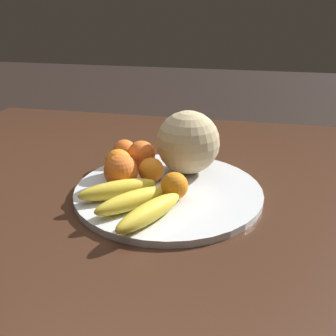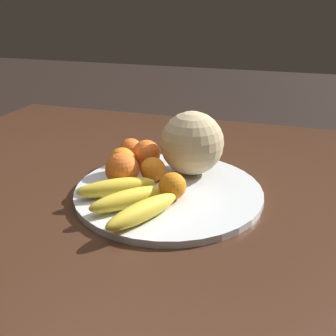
{
  "view_description": "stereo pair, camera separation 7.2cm",
  "coord_description": "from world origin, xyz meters",
  "px_view_note": "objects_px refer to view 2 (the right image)",
  "views": [
    {
      "loc": [
        -0.12,
        0.74,
        1.1
      ],
      "look_at": [
        0.03,
        0.0,
        0.77
      ],
      "focal_mm": 42.0,
      "sensor_mm": 36.0,
      "label": 1
    },
    {
      "loc": [
        -0.19,
        0.73,
        1.1
      ],
      "look_at": [
        0.03,
        0.0,
        0.77
      ],
      "focal_mm": 42.0,
      "sensor_mm": 36.0,
      "label": 2
    }
  ],
  "objects_px": {
    "orange_front_right": "(146,154)",
    "banana_bunch": "(130,199)",
    "fruit_bowl": "(168,192)",
    "orange_mid_center": "(172,186)",
    "kitchen_table": "(183,226)",
    "orange_top_small": "(122,161)",
    "melon": "(192,143)",
    "orange_front_left": "(122,169)",
    "orange_back_left": "(153,170)",
    "produce_tag": "(156,186)",
    "orange_back_right": "(131,150)"
  },
  "relations": [
    {
      "from": "fruit_bowl",
      "to": "produce_tag",
      "type": "distance_m",
      "value": 0.03
    },
    {
      "from": "produce_tag",
      "to": "fruit_bowl",
      "type": "bearing_deg",
      "value": 136.08
    },
    {
      "from": "banana_bunch",
      "to": "orange_front_right",
      "type": "xyz_separation_m",
      "value": [
        0.04,
        -0.2,
        0.01
      ]
    },
    {
      "from": "orange_back_left",
      "to": "produce_tag",
      "type": "bearing_deg",
      "value": 121.85
    },
    {
      "from": "kitchen_table",
      "to": "orange_top_small",
      "type": "relative_size",
      "value": 25.32
    },
    {
      "from": "banana_bunch",
      "to": "orange_back_right",
      "type": "xyz_separation_m",
      "value": [
        0.09,
        -0.23,
        0.01
      ]
    },
    {
      "from": "orange_front_left",
      "to": "orange_top_small",
      "type": "xyz_separation_m",
      "value": [
        0.03,
        -0.06,
        -0.01
      ]
    },
    {
      "from": "orange_front_left",
      "to": "orange_front_right",
      "type": "relative_size",
      "value": 1.1
    },
    {
      "from": "fruit_bowl",
      "to": "orange_mid_center",
      "type": "relative_size",
      "value": 7.16
    },
    {
      "from": "banana_bunch",
      "to": "orange_front_left",
      "type": "distance_m",
      "value": 0.11
    },
    {
      "from": "fruit_bowl",
      "to": "orange_front_right",
      "type": "bearing_deg",
      "value": -49.81
    },
    {
      "from": "fruit_bowl",
      "to": "orange_back_right",
      "type": "relative_size",
      "value": 6.96
    },
    {
      "from": "kitchen_table",
      "to": "orange_top_small",
      "type": "height_order",
      "value": "orange_top_small"
    },
    {
      "from": "melon",
      "to": "orange_back_right",
      "type": "xyz_separation_m",
      "value": [
        0.16,
        -0.03,
        -0.04
      ]
    },
    {
      "from": "orange_front_left",
      "to": "orange_front_right",
      "type": "xyz_separation_m",
      "value": [
        -0.01,
        -0.11,
        -0.0
      ]
    },
    {
      "from": "fruit_bowl",
      "to": "banana_bunch",
      "type": "bearing_deg",
      "value": 64.49
    },
    {
      "from": "orange_back_right",
      "to": "melon",
      "type": "bearing_deg",
      "value": 171.02
    },
    {
      "from": "melon",
      "to": "produce_tag",
      "type": "xyz_separation_m",
      "value": [
        0.05,
        0.1,
        -0.07
      ]
    },
    {
      "from": "kitchen_table",
      "to": "melon",
      "type": "xyz_separation_m",
      "value": [
        0.01,
        -0.1,
        0.16
      ]
    },
    {
      "from": "kitchen_table",
      "to": "fruit_bowl",
      "type": "relative_size",
      "value": 3.93
    },
    {
      "from": "melon",
      "to": "kitchen_table",
      "type": "bearing_deg",
      "value": 95.21
    },
    {
      "from": "fruit_bowl",
      "to": "orange_front_right",
      "type": "xyz_separation_m",
      "value": [
        0.09,
        -0.1,
        0.04
      ]
    },
    {
      "from": "kitchen_table",
      "to": "orange_mid_center",
      "type": "bearing_deg",
      "value": 72.4
    },
    {
      "from": "fruit_bowl",
      "to": "orange_top_small",
      "type": "bearing_deg",
      "value": -20.9
    },
    {
      "from": "orange_front_left",
      "to": "orange_back_left",
      "type": "height_order",
      "value": "orange_front_left"
    },
    {
      "from": "melon",
      "to": "orange_back_left",
      "type": "relative_size",
      "value": 2.6
    },
    {
      "from": "orange_back_left",
      "to": "orange_front_left",
      "type": "bearing_deg",
      "value": 33.83
    },
    {
      "from": "melon",
      "to": "orange_back_left",
      "type": "bearing_deg",
      "value": 45.94
    },
    {
      "from": "orange_mid_center",
      "to": "orange_top_small",
      "type": "xyz_separation_m",
      "value": [
        0.15,
        -0.09,
        0.0
      ]
    },
    {
      "from": "orange_front_right",
      "to": "produce_tag",
      "type": "relative_size",
      "value": 0.67
    },
    {
      "from": "orange_top_small",
      "to": "orange_back_left",
      "type": "bearing_deg",
      "value": 167.3
    },
    {
      "from": "banana_bunch",
      "to": "melon",
      "type": "bearing_deg",
      "value": -158.57
    },
    {
      "from": "banana_bunch",
      "to": "kitchen_table",
      "type": "bearing_deg",
      "value": -177.13
    },
    {
      "from": "banana_bunch",
      "to": "orange_back_right",
      "type": "relative_size",
      "value": 3.82
    },
    {
      "from": "melon",
      "to": "banana_bunch",
      "type": "relative_size",
      "value": 0.66
    },
    {
      "from": "banana_bunch",
      "to": "orange_back_left",
      "type": "bearing_deg",
      "value": -139.75
    },
    {
      "from": "banana_bunch",
      "to": "orange_top_small",
      "type": "xyz_separation_m",
      "value": [
        0.08,
        -0.15,
        0.01
      ]
    },
    {
      "from": "orange_mid_center",
      "to": "produce_tag",
      "type": "bearing_deg",
      "value": -40.23
    },
    {
      "from": "banana_bunch",
      "to": "orange_back_right",
      "type": "distance_m",
      "value": 0.24
    },
    {
      "from": "fruit_bowl",
      "to": "orange_mid_center",
      "type": "height_order",
      "value": "orange_mid_center"
    },
    {
      "from": "banana_bunch",
      "to": "orange_mid_center",
      "type": "xyz_separation_m",
      "value": [
        -0.07,
        -0.06,
        0.01
      ]
    },
    {
      "from": "kitchen_table",
      "to": "orange_back_right",
      "type": "relative_size",
      "value": 27.35
    },
    {
      "from": "orange_front_right",
      "to": "banana_bunch",
      "type": "bearing_deg",
      "value": 101.39
    },
    {
      "from": "banana_bunch",
      "to": "orange_mid_center",
      "type": "bearing_deg",
      "value": 173.16
    },
    {
      "from": "banana_bunch",
      "to": "orange_mid_center",
      "type": "height_order",
      "value": "orange_mid_center"
    },
    {
      "from": "orange_front_right",
      "to": "orange_mid_center",
      "type": "xyz_separation_m",
      "value": [
        -0.11,
        0.14,
        -0.01
      ]
    },
    {
      "from": "melon",
      "to": "banana_bunch",
      "type": "height_order",
      "value": "melon"
    },
    {
      "from": "melon",
      "to": "orange_front_right",
      "type": "relative_size",
      "value": 2.18
    },
    {
      "from": "orange_top_small",
      "to": "orange_back_right",
      "type": "bearing_deg",
      "value": -82.23
    },
    {
      "from": "kitchen_table",
      "to": "orange_top_small",
      "type": "distance_m",
      "value": 0.2
    }
  ]
}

